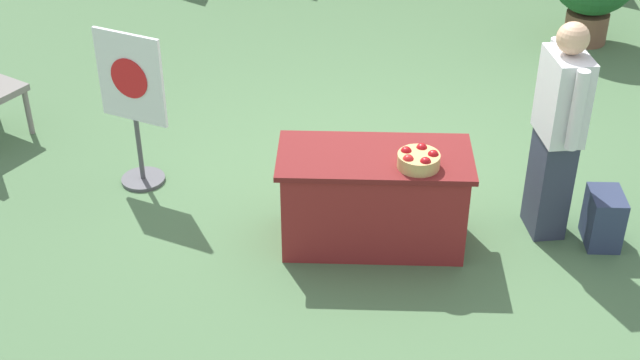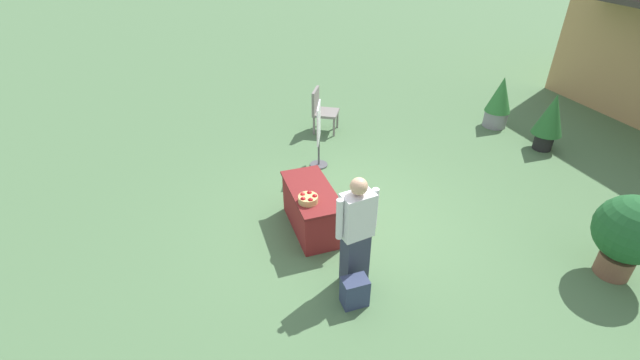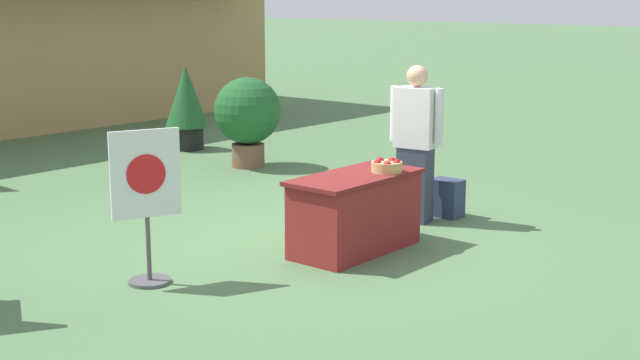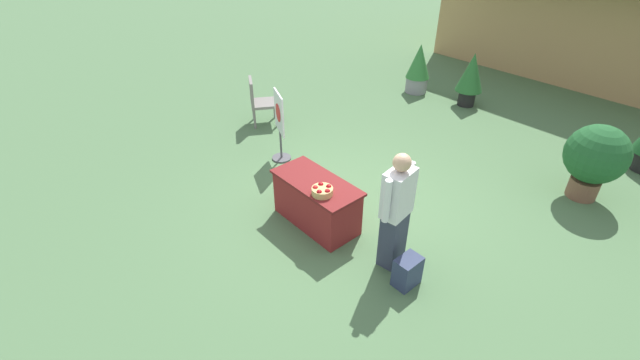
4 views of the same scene
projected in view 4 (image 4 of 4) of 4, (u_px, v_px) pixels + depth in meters
ground_plane at (354, 204)px, 6.94m from camera, size 120.00×120.00×0.00m
display_table at (317, 202)px, 6.35m from camera, size 1.40×0.66×0.74m
apple_basket at (322, 191)px, 5.85m from camera, size 0.30×0.30×0.13m
person_visitor at (396, 211)px, 5.37m from camera, size 0.32×0.60×1.69m
backpack at (407, 271)px, 5.39m from camera, size 0.24×0.34×0.42m
poster_board at (280, 124)px, 7.76m from camera, size 0.56×0.36×1.32m
patio_chair at (259, 99)px, 9.15m from camera, size 0.75×0.75×1.01m
potted_plant_near_left at (418, 68)px, 10.64m from camera, size 0.59×0.59×1.22m
potted_plant_far_left at (596, 157)px, 6.71m from camera, size 0.94×0.94×1.28m
potted_plant_far_right at (471, 76)px, 9.89m from camera, size 0.62×0.62×1.25m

